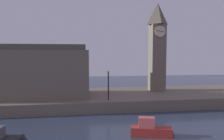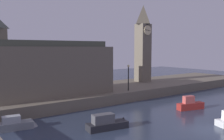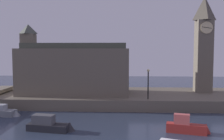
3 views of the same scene
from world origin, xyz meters
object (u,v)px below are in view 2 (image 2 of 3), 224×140
(boat_dinghy_red, at_px, (191,104))
(clock_tower, at_px, (143,42))
(boat_barge_dark, at_px, (110,123))
(boat_cruiser_grey, at_px, (18,124))
(parliament_hall, at_px, (50,68))
(streetlamp, at_px, (128,74))

(boat_dinghy_red, bearing_deg, clock_tower, 68.87)
(boat_dinghy_red, distance_m, boat_barge_dark, 13.13)
(boat_cruiser_grey, bearing_deg, parliament_hall, 49.16)
(parliament_hall, distance_m, boat_cruiser_grey, 11.29)
(clock_tower, relative_size, streetlamp, 3.68)
(streetlamp, bearing_deg, boat_dinghy_red, -71.98)
(boat_dinghy_red, bearing_deg, boat_cruiser_grey, 165.38)
(parliament_hall, bearing_deg, clock_tower, 6.63)
(parliament_hall, height_order, streetlamp, parliament_hall)
(streetlamp, bearing_deg, boat_barge_dark, -138.02)
(streetlamp, height_order, boat_barge_dark, streetlamp)
(streetlamp, height_order, boat_cruiser_grey, streetlamp)
(streetlamp, distance_m, boat_dinghy_red, 10.18)
(streetlamp, distance_m, boat_cruiser_grey, 18.19)
(streetlamp, bearing_deg, boat_cruiser_grey, -167.66)
(clock_tower, xyz_separation_m, boat_dinghy_red, (-5.96, -15.41, -8.39))
(parliament_hall, distance_m, boat_dinghy_red, 19.49)
(streetlamp, relative_size, boat_dinghy_red, 0.92)
(clock_tower, distance_m, parliament_hall, 20.16)
(parliament_hall, distance_m, streetlamp, 11.49)
(clock_tower, relative_size, boat_cruiser_grey, 3.65)
(clock_tower, xyz_separation_m, boat_cruiser_grey, (-26.39, -10.08, -8.50))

